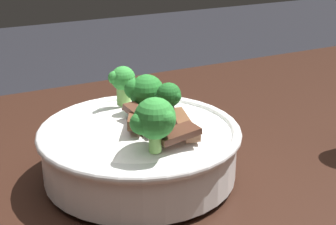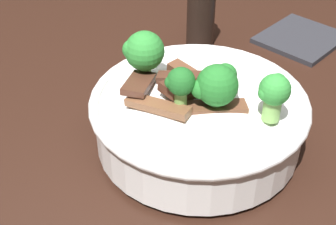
% 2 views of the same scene
% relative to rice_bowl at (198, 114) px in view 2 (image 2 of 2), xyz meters
% --- Properties ---
extents(rice_bowl, '(0.25, 0.25, 0.14)m').
position_rel_rice_bowl_xyz_m(rice_bowl, '(0.00, 0.00, 0.00)').
color(rice_bowl, white).
rests_on(rice_bowl, dining_table).
extents(soy_sauce_bottle, '(0.04, 0.04, 0.13)m').
position_rel_rice_bowl_xyz_m(soy_sauce_bottle, '(0.25, 0.07, 0.01)').
color(soy_sauce_bottle, black).
rests_on(soy_sauce_bottle, dining_table).
extents(folded_napkin, '(0.16, 0.16, 0.01)m').
position_rel_rice_bowl_xyz_m(folded_napkin, '(0.31, -0.09, -0.04)').
color(folded_napkin, '#28282D').
rests_on(folded_napkin, dining_table).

